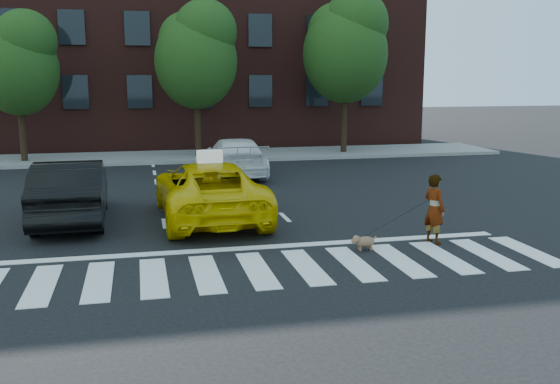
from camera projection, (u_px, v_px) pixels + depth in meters
name	position (u px, v px, depth m)	size (l,w,h in m)	color
ground	(257.00, 270.00, 12.23)	(120.00, 120.00, 0.00)	black
crosswalk	(257.00, 270.00, 12.23)	(13.00, 2.40, 0.01)	silver
stop_line	(244.00, 248.00, 13.76)	(12.00, 0.30, 0.01)	silver
sidewalk_far	(187.00, 156.00, 28.99)	(30.00, 4.00, 0.15)	slate
building	(173.00, 36.00, 35.09)	(26.00, 10.00, 12.00)	#401B17
tree_left	(18.00, 59.00, 26.18)	(3.39, 3.38, 6.50)	black
tree_mid	(197.00, 51.00, 27.75)	(3.69, 3.69, 7.10)	black
tree_right	(346.00, 43.00, 29.21)	(4.00, 4.00, 7.70)	black
taxi	(209.00, 190.00, 16.50)	(2.56, 5.55, 1.54)	#D8B404
black_sedan	(71.00, 191.00, 16.19)	(1.71, 4.90, 1.61)	black
white_suv	(235.00, 157.00, 23.69)	(2.02, 4.97, 1.44)	silver
woman	(434.00, 209.00, 14.08)	(0.58, 0.38, 1.59)	#999999
dog	(363.00, 241.00, 13.60)	(0.59, 0.23, 0.34)	#956D4B
taxi_sign	(210.00, 156.00, 16.13)	(0.65, 0.28, 0.32)	white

